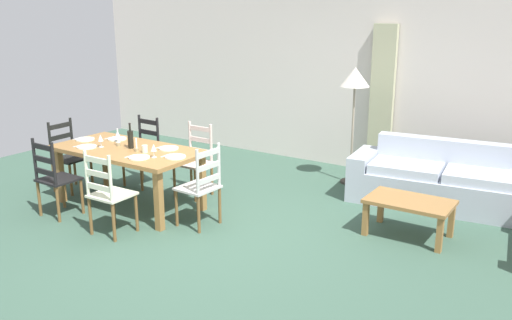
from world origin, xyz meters
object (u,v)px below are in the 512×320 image
at_px(wine_bottle, 131,139).
at_px(coffee_table, 409,206).
at_px(dining_chair_far_left, 143,152).
at_px(dining_chair_far_right, 195,160).
at_px(dining_table, 128,155).
at_px(couch, 444,183).
at_px(dining_chair_near_right, 108,193).
at_px(wine_glass_near_right, 154,148).
at_px(wine_glass_far_left, 118,134).
at_px(dining_chair_near_left, 55,178).
at_px(coffee_cup_primary, 145,149).
at_px(dining_chair_head_west, 68,156).
at_px(wine_glass_near_left, 101,138).
at_px(dining_chair_head_east, 201,186).
at_px(standing_lamp, 355,84).

xyz_separation_m(wine_bottle, coffee_table, (3.20, 0.96, -0.51)).
height_order(dining_chair_far_left, dining_chair_far_right, same).
bearing_deg(dining_table, couch, 33.89).
xyz_separation_m(dining_chair_far_right, coffee_table, (2.81, 0.20, -0.12)).
relative_size(dining_chair_near_right, wine_glass_near_right, 5.96).
distance_m(wine_glass_far_left, coffee_table, 3.69).
bearing_deg(dining_chair_near_left, dining_chair_far_right, 59.54).
xyz_separation_m(dining_chair_far_left, wine_bottle, (0.50, -0.70, 0.39)).
distance_m(wine_bottle, coffee_cup_primary, 0.31).
relative_size(dining_chair_near_left, wine_glass_far_left, 5.96).
xyz_separation_m(dining_chair_head_west, couch, (4.44, 2.20, -0.19)).
xyz_separation_m(wine_glass_far_left, coffee_table, (3.56, 0.84, -0.51)).
relative_size(wine_bottle, wine_glass_near_left, 1.96).
relative_size(dining_chair_near_right, dining_chair_head_east, 1.00).
bearing_deg(dining_chair_near_left, dining_chair_head_west, 132.89).
height_order(dining_chair_far_right, coffee_cup_primary, dining_chair_far_right).
relative_size(dining_table, wine_glass_near_left, 11.80).
relative_size(wine_glass_near_left, couch, 0.07).
xyz_separation_m(coffee_cup_primary, couch, (2.95, 2.23, -0.50)).
xyz_separation_m(dining_chair_near_left, coffee_cup_primary, (0.80, 0.70, 0.32)).
bearing_deg(dining_chair_head_west, wine_glass_near_left, -9.59).
height_order(wine_glass_near_left, coffee_table, wine_glass_near_left).
relative_size(wine_glass_near_right, wine_glass_far_left, 1.00).
bearing_deg(coffee_table, coffee_cup_primary, -160.68).
xyz_separation_m(dining_chair_near_left, dining_chair_far_right, (0.89, 1.52, 0.00)).
bearing_deg(dining_chair_far_right, dining_chair_far_left, -176.49).
relative_size(dining_table, dining_chair_far_right, 1.98).
distance_m(wine_bottle, coffee_table, 3.38).
height_order(dining_chair_near_left, coffee_cup_primary, dining_chair_near_left).
bearing_deg(dining_chair_far_left, dining_chair_near_left, -90.15).
distance_m(dining_table, couch, 3.97).
bearing_deg(dining_chair_head_east, wine_glass_far_left, 173.60).
distance_m(dining_chair_head_west, couch, 4.96).
bearing_deg(standing_lamp, coffee_table, -47.22).
bearing_deg(coffee_table, wine_bottle, -163.29).
xyz_separation_m(wine_bottle, wine_glass_far_left, (-0.36, 0.12, -0.01)).
height_order(dining_chair_near_left, dining_chair_head_west, same).
distance_m(dining_chair_head_east, wine_glass_far_left, 1.55).
height_order(couch, coffee_table, couch).
bearing_deg(dining_chair_near_left, coffee_cup_primary, 41.30).
xyz_separation_m(dining_chair_head_east, wine_glass_near_right, (-0.59, -0.12, 0.38)).
distance_m(dining_chair_near_right, dining_chair_head_west, 1.81).
height_order(dining_chair_near_right, wine_glass_far_left, dining_chair_near_right).
relative_size(dining_chair_far_right, coffee_table, 1.07).
bearing_deg(wine_glass_far_left, dining_chair_far_left, 103.80).
bearing_deg(dining_chair_far_left, coffee_cup_primary, -43.70).
xyz_separation_m(dining_chair_head_west, standing_lamp, (3.10, 2.38, 0.93)).
relative_size(dining_chair_near_left, coffee_cup_primary, 10.67).
distance_m(couch, standing_lamp, 1.76).
xyz_separation_m(wine_glass_near_right, coffee_cup_primary, (-0.24, 0.10, -0.07)).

